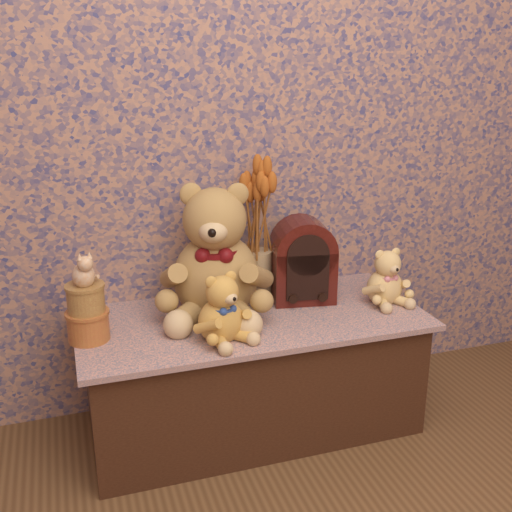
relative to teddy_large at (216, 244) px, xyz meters
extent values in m
cube|color=#393E76|center=(0.11, 0.19, 0.60)|extent=(3.00, 0.10, 2.60)
cube|color=#395275|center=(0.11, -0.08, -0.48)|extent=(1.22, 0.57, 0.44)
cylinder|color=tan|center=(0.17, 0.07, -0.16)|extent=(0.12, 0.12, 0.19)
cylinder|color=gold|center=(-0.46, -0.10, -0.21)|extent=(0.17, 0.17, 0.10)
cylinder|color=tan|center=(-0.46, -0.10, -0.11)|extent=(0.13, 0.13, 0.09)
camera|label=1|loc=(-0.50, -1.99, 0.63)|focal=42.85mm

